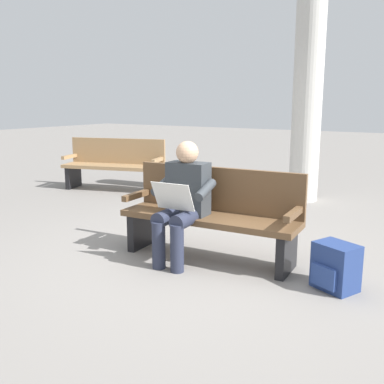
{
  "coord_description": "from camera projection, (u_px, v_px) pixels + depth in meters",
  "views": [
    {
      "loc": [
        -2.14,
        3.67,
        1.56
      ],
      "look_at": [
        0.1,
        0.15,
        0.7
      ],
      "focal_mm": 41.57,
      "sensor_mm": 36.0,
      "label": 1
    }
  ],
  "objects": [
    {
      "name": "ground_plane",
      "position": [
        208.0,
        259.0,
        4.47
      ],
      "size": [
        40.0,
        40.0,
        0.0
      ],
      "primitive_type": "plane",
      "color": "gray"
    },
    {
      "name": "bench_near",
      "position": [
        212.0,
        213.0,
        4.44
      ],
      "size": [
        1.83,
        0.61,
        0.9
      ],
      "rotation": [
        0.0,
        0.0,
        0.07
      ],
      "color": "brown",
      "rests_on": "ground"
    },
    {
      "name": "person_seated",
      "position": [
        183.0,
        199.0,
        4.3
      ],
      "size": [
        0.59,
        0.59,
        1.18
      ],
      "rotation": [
        0.0,
        0.0,
        0.07
      ],
      "color": "#33383D",
      "rests_on": "ground"
    },
    {
      "name": "backpack",
      "position": [
        335.0,
        267.0,
        3.71
      ],
      "size": [
        0.41,
        0.38,
        0.4
      ],
      "rotation": [
        0.0,
        0.0,
        5.87
      ],
      "color": "navy",
      "rests_on": "ground"
    },
    {
      "name": "bench_far",
      "position": [
        115.0,
        164.0,
        7.9
      ],
      "size": [
        1.86,
        0.97,
        0.9
      ],
      "rotation": [
        0.0,
        0.0,
        0.28
      ],
      "color": "#9E7A51",
      "rests_on": "ground"
    },
    {
      "name": "support_pillar",
      "position": [
        308.0,
        92.0,
        6.79
      ],
      "size": [
        0.45,
        0.45,
        3.37
      ],
      "primitive_type": "cylinder",
      "color": "beige",
      "rests_on": "ground"
    }
  ]
}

